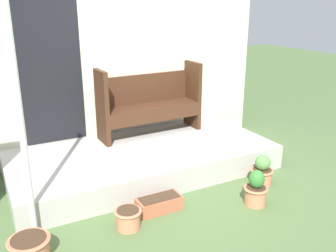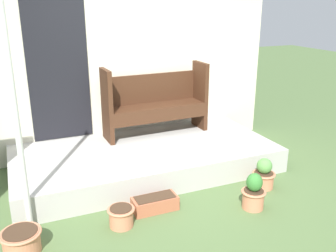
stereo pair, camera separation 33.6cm
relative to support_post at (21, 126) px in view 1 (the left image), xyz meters
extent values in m
plane|color=#516B3D|center=(1.61, 0.07, -1.13)|extent=(24.00, 24.00, 0.00)
cube|color=#B2AFA8|center=(1.54, 0.87, -0.97)|extent=(3.40, 1.61, 0.32)
cube|color=beige|center=(1.54, 1.71, 0.17)|extent=(4.60, 0.06, 2.60)
cube|color=black|center=(0.60, 1.67, 0.20)|extent=(0.80, 0.02, 2.00)
cylinder|color=silver|center=(0.00, 0.00, 0.00)|extent=(0.06, 0.06, 2.26)
cube|color=#422616|center=(1.15, 1.32, -0.31)|extent=(0.07, 0.40, 1.00)
cube|color=#422616|center=(2.59, 1.36, -0.31)|extent=(0.07, 0.40, 1.00)
cube|color=#422616|center=(1.87, 1.34, -0.40)|extent=(1.39, 0.44, 0.04)
cube|color=#422616|center=(1.88, 1.16, -0.50)|extent=(1.38, 0.07, 0.16)
cube|color=#422616|center=(1.87, 1.52, -0.17)|extent=(1.38, 0.08, 0.42)
cylinder|color=tan|center=(-0.09, -0.34, -1.02)|extent=(0.33, 0.33, 0.21)
torus|color=tan|center=(-0.09, -0.34, -0.93)|extent=(0.37, 0.37, 0.02)
cylinder|color=#422D1E|center=(-0.09, -0.34, -0.91)|extent=(0.30, 0.30, 0.01)
cylinder|color=tan|center=(0.85, -0.28, -1.03)|extent=(0.24, 0.24, 0.20)
torus|color=tan|center=(0.85, -0.28, -0.94)|extent=(0.28, 0.28, 0.02)
cylinder|color=#422D1E|center=(0.85, -0.28, -0.93)|extent=(0.22, 0.22, 0.01)
cylinder|color=tan|center=(2.28, -0.52, -1.03)|extent=(0.23, 0.23, 0.21)
torus|color=tan|center=(2.28, -0.52, -0.93)|extent=(0.27, 0.27, 0.02)
cylinder|color=#422D1E|center=(2.28, -0.52, -0.92)|extent=(0.22, 0.22, 0.01)
ellipsoid|color=#387A33|center=(2.28, -0.52, -0.82)|extent=(0.18, 0.18, 0.21)
cylinder|color=tan|center=(2.68, -0.16, -1.04)|extent=(0.25, 0.25, 0.19)
torus|color=tan|center=(2.68, -0.16, -0.95)|extent=(0.29, 0.29, 0.02)
cylinder|color=#422D1E|center=(2.68, -0.16, -0.94)|extent=(0.23, 0.23, 0.01)
ellipsoid|color=#599347|center=(2.68, -0.16, -0.85)|extent=(0.18, 0.18, 0.19)
cube|color=#B26042|center=(1.27, -0.14, -1.05)|extent=(0.49, 0.22, 0.15)
cube|color=#422D1E|center=(1.27, -0.14, -0.97)|extent=(0.43, 0.19, 0.01)
camera|label=1|loc=(-0.31, -3.34, 1.04)|focal=40.00mm
camera|label=2|loc=(0.00, -3.48, 1.04)|focal=40.00mm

